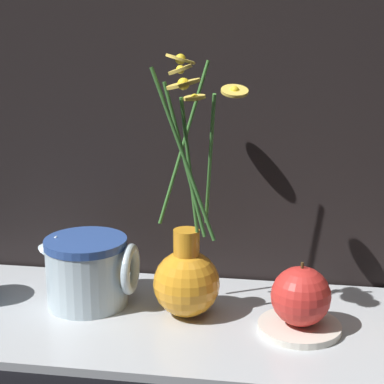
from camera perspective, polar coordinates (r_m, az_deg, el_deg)
name	(u,v)px	position (r m, az deg, el deg)	size (l,w,h in m)	color
ground_plane	(195,326)	(0.95, 0.27, -11.86)	(6.00, 6.00, 0.00)	black
shelf	(195,323)	(0.95, 0.27, -11.54)	(0.84, 0.32, 0.01)	#B2B7BC
vase_with_flowers	(187,271)	(0.94, -0.46, -7.03)	(0.14, 0.19, 0.37)	orange
ceramic_pitcher	(88,268)	(0.99, -9.23, -6.69)	(0.15, 0.12, 0.12)	silver
saucer_plate	(299,327)	(0.93, 9.52, -11.75)	(0.12, 0.12, 0.01)	silver
orange_fruit	(301,296)	(0.91, 9.65, -9.12)	(0.08, 0.08, 0.09)	red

